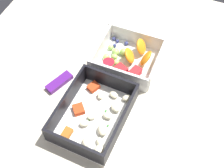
{
  "coord_description": "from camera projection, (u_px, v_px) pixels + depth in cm",
  "views": [
    {
      "loc": [
        -39.47,
        -15.2,
        63.47
      ],
      "look_at": [
        -1.19,
        0.34,
        4.0
      ],
      "focal_mm": 49.19,
      "sensor_mm": 36.0,
      "label": 1
    }
  ],
  "objects": [
    {
      "name": "pasta_container",
      "position": [
        94.0,
        115.0,
        0.68
      ],
      "size": [
        19.27,
        14.77,
        5.45
      ],
      "rotation": [
        0.0,
        0.0,
        -0.04
      ],
      "color": "white",
      "rests_on": "table_surface"
    },
    {
      "name": "table_surface",
      "position": [
        115.0,
        88.0,
        0.75
      ],
      "size": [
        80.0,
        80.0,
        2.0
      ],
      "primitive_type": "cube",
      "color": "beige",
      "rests_on": "ground"
    },
    {
      "name": "fruit_bowl",
      "position": [
        128.0,
        58.0,
        0.77
      ],
      "size": [
        14.05,
        15.48,
        5.25
      ],
      "rotation": [
        0.0,
        0.0,
        -0.0
      ],
      "color": "white",
      "rests_on": "table_surface"
    },
    {
      "name": "candy_bar",
      "position": [
        59.0,
        82.0,
        0.74
      ],
      "size": [
        7.39,
        4.9,
        1.2
      ],
      "primitive_type": "cube",
      "rotation": [
        0.0,
        0.0,
        -0.39
      ],
      "color": "#51197A",
      "rests_on": "table_surface"
    }
  ]
}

